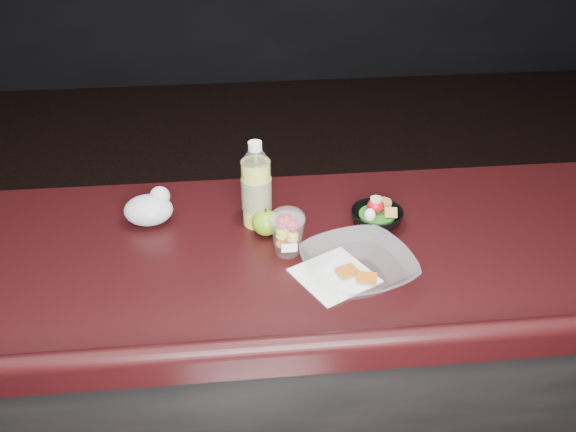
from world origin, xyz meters
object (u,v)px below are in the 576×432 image
(fruit_cup, at_px, (288,231))
(snack_bowl, at_px, (376,216))
(lemonade_bottle, at_px, (256,190))
(green_apple, at_px, (266,223))
(takeout_bowl, at_px, (358,268))

(fruit_cup, xyz_separation_m, snack_bowl, (0.24, 0.10, -0.04))
(lemonade_bottle, xyz_separation_m, green_apple, (0.02, -0.05, -0.06))
(fruit_cup, xyz_separation_m, takeout_bowl, (0.15, -0.12, -0.03))
(lemonade_bottle, height_order, takeout_bowl, lemonade_bottle)
(fruit_cup, height_order, takeout_bowl, fruit_cup)
(green_apple, xyz_separation_m, snack_bowl, (0.29, 0.01, -0.01))
(snack_bowl, height_order, takeout_bowl, snack_bowl)
(takeout_bowl, bearing_deg, fruit_cup, 141.94)
(green_apple, bearing_deg, snack_bowl, 2.65)
(fruit_cup, relative_size, green_apple, 1.66)
(lemonade_bottle, relative_size, fruit_cup, 1.91)
(green_apple, relative_size, takeout_bowl, 0.24)
(green_apple, bearing_deg, lemonade_bottle, 110.20)
(lemonade_bottle, bearing_deg, snack_bowl, -7.24)
(green_apple, relative_size, snack_bowl, 0.49)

